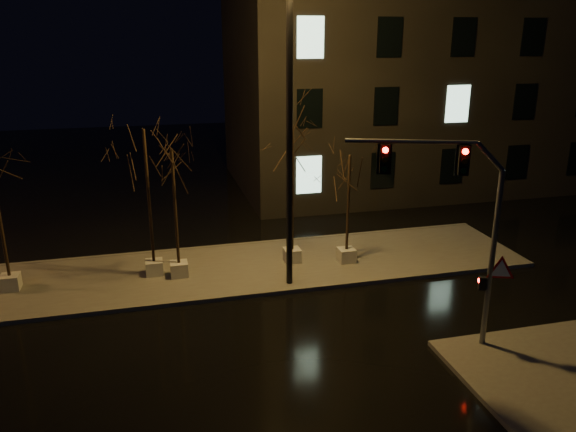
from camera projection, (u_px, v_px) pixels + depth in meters
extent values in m
plane|color=black|center=(292.00, 345.00, 16.95)|extent=(90.00, 90.00, 0.00)
cube|color=#4F4C47|center=(254.00, 267.00, 22.46)|extent=(22.00, 5.00, 0.15)
cube|color=black|center=(439.00, 59.00, 34.48)|extent=(25.00, 12.00, 15.00)
cube|color=#A9A79D|center=(10.00, 282.00, 20.25)|extent=(0.65, 0.65, 0.55)
cube|color=#A9A79D|center=(154.00, 267.00, 21.53)|extent=(0.65, 0.65, 0.55)
cylinder|color=black|center=(149.00, 197.00, 20.66)|extent=(0.11, 0.11, 5.05)
cube|color=#A9A79D|center=(179.00, 269.00, 21.37)|extent=(0.65, 0.65, 0.55)
cylinder|color=black|center=(175.00, 208.00, 20.61)|extent=(0.11, 0.11, 4.36)
cube|color=#A9A79D|center=(292.00, 255.00, 22.72)|extent=(0.65, 0.65, 0.55)
cylinder|color=black|center=(292.00, 189.00, 21.86)|extent=(0.11, 0.11, 5.01)
cube|color=#A9A79D|center=(346.00, 255.00, 22.72)|extent=(0.65, 0.65, 0.55)
cylinder|color=black|center=(348.00, 203.00, 22.04)|extent=(0.11, 0.11, 3.85)
cylinder|color=#5B5D63|center=(492.00, 261.00, 15.98)|extent=(0.16, 0.16, 5.30)
cylinder|color=#5B5D63|center=(411.00, 142.00, 15.15)|extent=(3.37, 1.29, 0.12)
cube|color=black|center=(464.00, 160.00, 15.17)|extent=(0.31, 0.27, 0.79)
cube|color=black|center=(385.00, 159.00, 15.36)|extent=(0.31, 0.27, 0.79)
cube|color=black|center=(482.00, 283.00, 16.22)|extent=(0.24, 0.21, 0.40)
cone|color=red|center=(501.00, 270.00, 16.00)|extent=(0.87, 0.33, 0.92)
sphere|color=#FF0C07|center=(505.00, 151.00, 15.00)|extent=(0.16, 0.16, 0.16)
cylinder|color=black|center=(290.00, 133.00, 19.14)|extent=(0.22, 0.22, 11.16)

